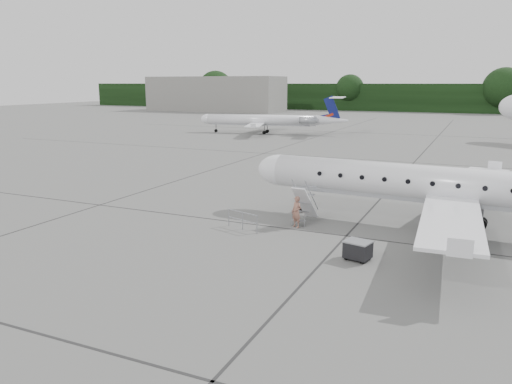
% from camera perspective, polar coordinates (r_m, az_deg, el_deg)
% --- Properties ---
extents(ground, '(320.00, 320.00, 0.00)m').
position_cam_1_polar(ground, '(23.45, 15.90, -8.39)').
color(ground, slate).
rests_on(ground, ground).
extents(treeline, '(260.00, 4.00, 8.00)m').
position_cam_1_polar(treeline, '(151.90, 23.64, 9.77)').
color(treeline, black).
rests_on(treeline, ground).
extents(terminal_building, '(40.00, 14.00, 10.00)m').
position_cam_1_polar(terminal_building, '(150.66, -4.65, 11.11)').
color(terminal_building, slate).
rests_on(terminal_building, ground).
extents(main_regional_jet, '(29.46, 22.14, 7.22)m').
position_cam_1_polar(main_regional_jet, '(29.25, 22.75, 2.52)').
color(main_regional_jet, white).
rests_on(main_regional_jet, ground).
extents(airstair, '(1.00, 2.24, 2.26)m').
position_cam_1_polar(airstair, '(29.66, 5.63, -1.34)').
color(airstair, white).
rests_on(airstair, ground).
extents(passenger, '(0.79, 0.68, 1.82)m').
position_cam_1_polar(passenger, '(28.60, 4.65, -2.28)').
color(passenger, '#966352').
rests_on(passenger, ground).
extents(safety_railing, '(2.12, 0.74, 1.00)m').
position_cam_1_polar(safety_railing, '(28.20, -1.55, -3.33)').
color(safety_railing, gray).
rests_on(safety_railing, ground).
extents(baggage_cart, '(1.32, 1.16, 0.98)m').
position_cam_1_polar(baggage_cart, '(23.91, 11.56, -6.50)').
color(baggage_cart, black).
rests_on(baggage_cart, ground).
extents(bg_regional_left, '(25.87, 20.63, 6.10)m').
position_cam_1_polar(bg_regional_left, '(82.66, 0.56, 8.82)').
color(bg_regional_left, white).
rests_on(bg_regional_left, ground).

